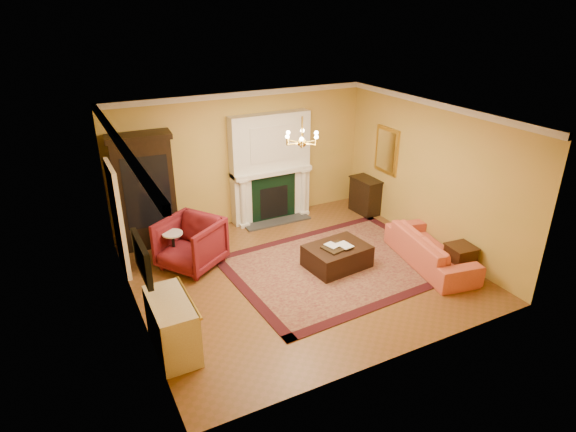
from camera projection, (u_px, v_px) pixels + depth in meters
floor at (300, 273)px, 9.22m from camera, size 6.00×5.50×0.02m
ceiling at (302, 116)px, 7.99m from camera, size 6.00×5.50×0.02m
wall_back at (243, 159)px, 10.85m from camera, size 6.00×0.02×3.00m
wall_front at (401, 270)px, 6.36m from camera, size 6.00×0.02×3.00m
wall_left at (129, 234)px, 7.36m from camera, size 0.02×5.50×3.00m
wall_right at (430, 175)px, 9.85m from camera, size 0.02×5.50×3.00m
fireplace at (271, 170)px, 11.07m from camera, size 1.90×0.70×2.50m
crown_molding at (277, 109)px, 8.79m from camera, size 6.00×5.50×0.12m
doorway at (118, 219)px, 8.95m from camera, size 0.08×1.05×2.10m
tv_panel at (142, 258)px, 6.96m from camera, size 0.09×0.95×0.58m
gilt_mirror at (387, 151)px, 10.91m from camera, size 0.06×0.76×1.05m
chandelier at (302, 139)px, 8.15m from camera, size 0.63×0.55×0.53m
oriental_rug at (338, 265)px, 9.44m from camera, size 4.28×3.31×0.02m
china_cabinet at (145, 194)px, 9.83m from camera, size 1.19×0.62×2.30m
wingback_armchair at (190, 241)px, 9.22m from camera, size 1.41×1.42×1.08m
pedestal_table at (174, 247)px, 9.30m from camera, size 0.40×0.40×0.71m
commode at (172, 326)px, 7.01m from camera, size 0.55×1.16×0.86m
coral_sofa at (431, 244)px, 9.35m from camera, size 1.01×2.27×0.86m
end_table at (460, 259)px, 9.15m from camera, size 0.49×0.49×0.52m
console_table at (365, 196)px, 11.68m from camera, size 0.48×0.77×0.83m
leather_ottoman at (337, 256)px, 9.32m from camera, size 1.24×0.96×0.43m
ottoman_tray at (336, 247)px, 9.16m from camera, size 0.56×0.48×0.03m
book_a at (329, 242)px, 9.06m from camera, size 0.19×0.07×0.26m
book_b at (341, 240)px, 9.05m from camera, size 0.22×0.06×0.31m
topiary_left at (241, 164)px, 10.62m from camera, size 0.16×0.16×0.44m
topiary_right at (298, 155)px, 11.20m from camera, size 0.17×0.17×0.45m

